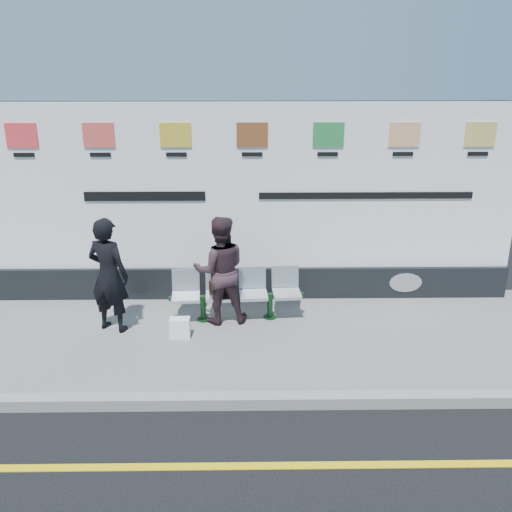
{
  "coord_description": "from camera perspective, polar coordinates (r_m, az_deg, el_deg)",
  "views": [
    {
      "loc": [
        0.44,
        -4.52,
        3.81
      ],
      "look_at": [
        0.54,
        2.57,
        1.25
      ],
      "focal_mm": 40.0,
      "sensor_mm": 36.0,
      "label": 1
    }
  ],
  "objects": [
    {
      "name": "ground",
      "position": [
        5.93,
        -5.2,
        -20.25
      ],
      "size": [
        80.0,
        80.0,
        0.0
      ],
      "primitive_type": "plane",
      "color": "black"
    },
    {
      "name": "pavement",
      "position": [
        7.97,
        -3.92,
        -8.26
      ],
      "size": [
        14.0,
        3.0,
        0.12
      ],
      "primitive_type": "cube",
      "color": "slate",
      "rests_on": "ground"
    },
    {
      "name": "kerb",
      "position": [
        6.68,
        -4.59,
        -14.26
      ],
      "size": [
        14.0,
        0.18,
        0.14
      ],
      "primitive_type": "cube",
      "color": "gray",
      "rests_on": "ground"
    },
    {
      "name": "yellow_line",
      "position": [
        5.92,
        -5.2,
        -20.22
      ],
      "size": [
        14.0,
        0.1,
        0.01
      ],
      "primitive_type": "cube",
      "color": "yellow",
      "rests_on": "ground"
    },
    {
      "name": "billboard",
      "position": [
        8.7,
        -0.38,
        3.92
      ],
      "size": [
        8.0,
        0.3,
        3.0
      ],
      "color": "black",
      "rests_on": "pavement"
    },
    {
      "name": "bench",
      "position": [
        8.29,
        -1.94,
        -5.05
      ],
      "size": [
        1.88,
        0.62,
        0.4
      ],
      "primitive_type": null,
      "rotation": [
        0.0,
        0.0,
        0.07
      ],
      "color": "#B6BAC0",
      "rests_on": "pavement"
    },
    {
      "name": "woman_left",
      "position": [
        8.01,
        -14.52,
        -1.86
      ],
      "size": [
        0.69,
        0.58,
        1.62
      ],
      "primitive_type": "imported",
      "rotation": [
        0.0,
        0.0,
        2.77
      ],
      "color": "black",
      "rests_on": "pavement"
    },
    {
      "name": "woman_right",
      "position": [
        8.02,
        -3.62,
        -1.42
      ],
      "size": [
        0.83,
        0.69,
        1.57
      ],
      "primitive_type": "imported",
      "rotation": [
        0.0,
        0.0,
        3.27
      ],
      "color": "#37242C",
      "rests_on": "pavement"
    },
    {
      "name": "handbag_brown",
      "position": [
        8.16,
        -3.67,
        -3.13
      ],
      "size": [
        0.3,
        0.17,
        0.22
      ],
      "primitive_type": "cube",
      "rotation": [
        0.0,
        0.0,
        -0.17
      ],
      "color": "black",
      "rests_on": "bench"
    },
    {
      "name": "carrier_bag_white",
      "position": [
        7.88,
        -7.62,
        -7.12
      ],
      "size": [
        0.27,
        0.16,
        0.27
      ],
      "primitive_type": "cube",
      "color": "white",
      "rests_on": "pavement"
    }
  ]
}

